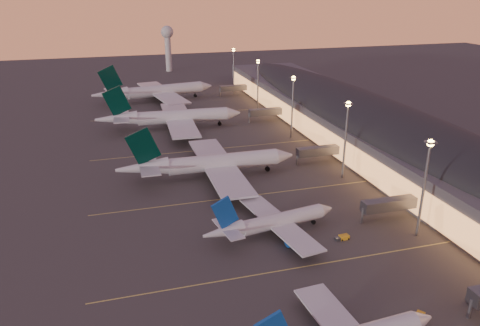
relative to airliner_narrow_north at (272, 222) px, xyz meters
The scene contains 12 objects.
ground 11.57m from the airliner_narrow_north, 92.66° to the right, with size 700.00×700.00×0.00m, color #3E3B39.
airliner_narrow_north is the anchor object (origin of this frame).
airliner_wide_near 42.23m from the airliner_narrow_north, 99.67° to the left, with size 59.28×53.77×19.03m.
airliner_wide_mid 101.69m from the airliner_narrow_north, 96.21° to the left, with size 63.80×58.10×20.43m.
airliner_wide_far 155.89m from the airliner_narrow_north, 94.20° to the left, with size 66.92×61.73×21.47m.
terminal_building 86.97m from the airliner_narrow_north, 45.05° to the left, with size 56.35×255.00×17.46m.
light_masts 66.11m from the airliner_narrow_north, 56.67° to the left, with size 2.20×217.20×25.90m.
radar_tower 249.83m from the airliner_narrow_north, 87.82° to the left, with size 9.00×9.00×32.50m.
lane_markings 29.18m from the airliner_narrow_north, 91.02° to the left, with size 90.00×180.36×0.00m.
baggage_tug_a 48.78m from the airliner_narrow_north, 51.56° to the right, with size 3.89×2.81×1.08m.
baggage_tug_b 42.14m from the airliner_narrow_north, 67.78° to the right, with size 3.76×3.38×1.09m.
baggage_tug_c 18.16m from the airliner_narrow_north, 24.46° to the right, with size 3.80×1.82×1.11m.
Camera 1 is at (-36.81, -88.22, 60.19)m, focal length 35.00 mm.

